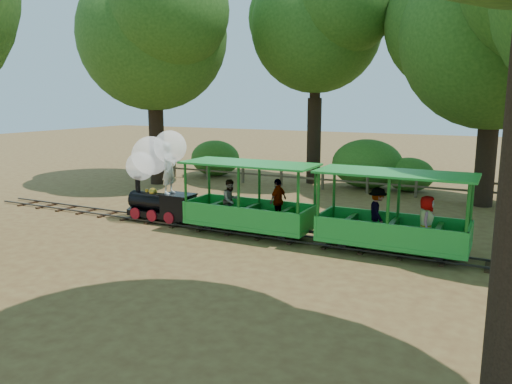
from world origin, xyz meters
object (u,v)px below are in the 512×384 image
at_px(carriage_rear, 393,222).
at_px(fence, 345,178).
at_px(locomotive, 156,170).
at_px(carriage_front, 250,207).

xyz_separation_m(carriage_rear, fence, (-3.72, 8.02, -0.28)).
xyz_separation_m(locomotive, fence, (3.91, 7.93, -1.14)).
relative_size(locomotive, carriage_front, 0.77).
relative_size(carriage_front, fence, 0.22).
height_order(carriage_front, fence, carriage_front).
distance_m(carriage_front, fence, 8.01).
bearing_deg(fence, locomotive, -116.25).
distance_m(locomotive, fence, 8.92).
distance_m(carriage_front, carriage_rear, 4.17).
height_order(locomotive, carriage_front, locomotive).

